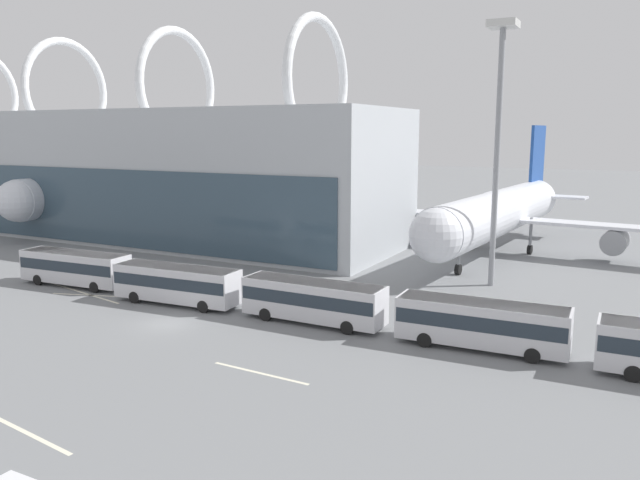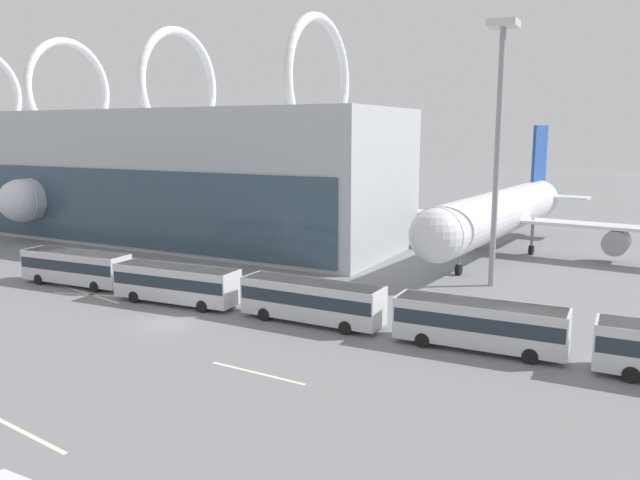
% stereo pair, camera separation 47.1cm
% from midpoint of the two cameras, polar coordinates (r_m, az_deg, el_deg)
% --- Properties ---
extents(ground_plane, '(440.00, 440.00, 0.00)m').
position_cam_midpoint_polar(ground_plane, '(48.64, -13.95, -7.42)').
color(ground_plane, slate).
extents(airliner_at_gate_near, '(40.84, 38.35, 14.23)m').
position_cam_midpoint_polar(airliner_at_gate_near, '(101.70, -19.43, 4.34)').
color(airliner_at_gate_near, silver).
rests_on(airliner_at_gate_near, ground_plane).
extents(airliner_at_gate_far, '(44.45, 43.86, 15.04)m').
position_cam_midpoint_polar(airliner_at_gate_far, '(76.51, 16.03, 2.48)').
color(airliner_at_gate_far, silver).
rests_on(airliner_at_gate_far, ground_plane).
extents(shuttle_bus_0, '(11.26, 3.45, 3.18)m').
position_cam_midpoint_polar(shuttle_bus_0, '(62.43, -21.69, -2.23)').
color(shuttle_bus_0, silver).
rests_on(shuttle_bus_0, ground_plane).
extents(shuttle_bus_1, '(11.25, 3.41, 3.18)m').
position_cam_midpoint_polar(shuttle_bus_1, '(53.35, -13.21, -3.76)').
color(shuttle_bus_1, silver).
rests_on(shuttle_bus_1, ground_plane).
extents(shuttle_bus_2, '(11.13, 2.88, 3.18)m').
position_cam_midpoint_polar(shuttle_bus_2, '(46.90, -0.91, -5.38)').
color(shuttle_bus_2, silver).
rests_on(shuttle_bus_2, ground_plane).
extents(shuttle_bus_3, '(11.20, 3.12, 3.18)m').
position_cam_midpoint_polar(shuttle_bus_3, '(42.70, 14.23, -7.24)').
color(shuttle_bus_3, silver).
rests_on(shuttle_bus_3, ground_plane).
extents(floodlight_mast, '(2.51, 2.51, 23.80)m').
position_cam_midpoint_polar(floodlight_mast, '(59.05, 15.83, 11.28)').
color(floodlight_mast, gray).
rests_on(floodlight_mast, ground_plane).
extents(lane_stripe_0, '(11.79, 2.74, 0.01)m').
position_cam_midpoint_polar(lane_stripe_0, '(60.24, -21.25, -4.45)').
color(lane_stripe_0, silver).
rests_on(lane_stripe_0, ground_plane).
extents(lane_stripe_1, '(9.38, 3.21, 0.01)m').
position_cam_midpoint_polar(lane_stripe_1, '(58.17, -19.38, -4.84)').
color(lane_stripe_1, silver).
rests_on(lane_stripe_1, ground_plane).
extents(lane_stripe_2, '(6.81, 0.58, 0.01)m').
position_cam_midpoint_polar(lane_stripe_2, '(38.22, -5.84, -12.02)').
color(lane_stripe_2, silver).
rests_on(lane_stripe_2, ground_plane).
extents(lane_stripe_3, '(7.89, 1.30, 0.01)m').
position_cam_midpoint_polar(lane_stripe_3, '(34.65, -25.92, -15.41)').
color(lane_stripe_3, silver).
rests_on(lane_stripe_3, ground_plane).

